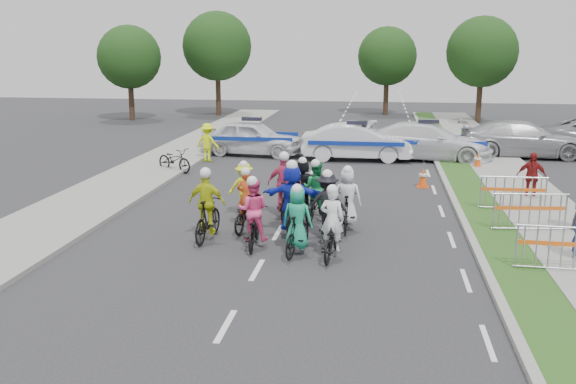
# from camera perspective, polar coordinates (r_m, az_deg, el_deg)

# --- Properties ---
(ground) EXTENTS (90.00, 90.00, 0.00)m
(ground) POSITION_cam_1_polar(r_m,az_deg,el_deg) (14.62, -2.77, -6.95)
(ground) COLOR #28282B
(ground) RESTS_ON ground
(curb_right) EXTENTS (0.20, 60.00, 0.12)m
(curb_right) POSITION_cam_1_polar(r_m,az_deg,el_deg) (19.29, 15.22, -2.28)
(curb_right) COLOR gray
(curb_right) RESTS_ON ground
(grass_strip) EXTENTS (1.20, 60.00, 0.11)m
(grass_strip) POSITION_cam_1_polar(r_m,az_deg,el_deg) (19.39, 17.27, -2.35)
(grass_strip) COLOR #244E19
(grass_strip) RESTS_ON ground
(sidewalk_right) EXTENTS (2.40, 60.00, 0.13)m
(sidewalk_right) POSITION_cam_1_polar(r_m,az_deg,el_deg) (19.76, 22.43, -2.45)
(sidewalk_right) COLOR gray
(sidewalk_right) RESTS_ON ground
(sidewalk_left) EXTENTS (3.00, 60.00, 0.13)m
(sidewalk_left) POSITION_cam_1_polar(r_m,az_deg,el_deg) (21.21, -17.62, -1.06)
(sidewalk_left) COLOR gray
(sidewalk_left) RESTS_ON ground
(rider_0) EXTENTS (0.82, 1.83, 1.81)m
(rider_0) POSITION_cam_1_polar(r_m,az_deg,el_deg) (15.32, 3.93, -3.68)
(rider_0) COLOR black
(rider_0) RESTS_ON ground
(rider_1) EXTENTS (0.82, 1.74, 1.77)m
(rider_1) POSITION_cam_1_polar(r_m,az_deg,el_deg) (15.49, 0.84, -3.11)
(rider_1) COLOR black
(rider_1) RESTS_ON ground
(rider_2) EXTENTS (0.81, 1.84, 1.84)m
(rider_2) POSITION_cam_1_polar(r_m,az_deg,el_deg) (16.10, -3.11, -2.53)
(rider_2) COLOR black
(rider_2) RESTS_ON ground
(rider_3) EXTENTS (1.01, 1.89, 1.95)m
(rider_3) POSITION_cam_1_polar(r_m,az_deg,el_deg) (16.71, -7.18, -1.82)
(rider_3) COLOR black
(rider_3) RESTS_ON ground
(rider_4) EXTENTS (1.06, 1.86, 1.87)m
(rider_4) POSITION_cam_1_polar(r_m,az_deg,el_deg) (16.74, 3.49, -1.78)
(rider_4) COLOR black
(rider_4) RESTS_ON ground
(rider_5) EXTENTS (1.64, 1.96, 2.06)m
(rider_5) POSITION_cam_1_polar(r_m,az_deg,el_deg) (17.01, 0.38, -1.07)
(rider_5) COLOR black
(rider_5) RESTS_ON ground
(rider_6) EXTENTS (0.91, 1.81, 1.77)m
(rider_6) POSITION_cam_1_polar(r_m,az_deg,el_deg) (17.60, -3.68, -1.52)
(rider_6) COLOR black
(rider_6) RESTS_ON ground
(rider_7) EXTENTS (0.77, 1.74, 1.83)m
(rider_7) POSITION_cam_1_polar(r_m,az_deg,el_deg) (17.55, 5.27, -1.17)
(rider_7) COLOR black
(rider_7) RESTS_ON ground
(rider_8) EXTENTS (0.97, 1.86, 1.81)m
(rider_8) POSITION_cam_1_polar(r_m,az_deg,el_deg) (18.54, 2.47, -0.48)
(rider_8) COLOR black
(rider_8) RESTS_ON ground
(rider_9) EXTENTS (1.01, 1.91, 1.98)m
(rider_9) POSITION_cam_1_polar(r_m,az_deg,el_deg) (18.81, -0.30, -0.01)
(rider_9) COLOR black
(rider_9) RESTS_ON ground
(rider_10) EXTENTS (0.96, 1.69, 1.71)m
(rider_10) POSITION_cam_1_polar(r_m,az_deg,el_deg) (18.91, -3.87, -0.25)
(rider_10) COLOR black
(rider_10) RESTS_ON ground
(rider_11) EXTENTS (1.39, 1.66, 1.73)m
(rider_11) POSITION_cam_1_polar(r_m,az_deg,el_deg) (19.33, 1.32, 0.26)
(rider_11) COLOR black
(rider_11) RESTS_ON ground
(police_car_0) EXTENTS (4.90, 2.50, 1.60)m
(police_car_0) POSITION_cam_1_polar(r_m,az_deg,el_deg) (29.69, -3.21, 4.83)
(police_car_0) COLOR silver
(police_car_0) RESTS_ON ground
(police_car_1) EXTENTS (4.85, 1.81, 1.58)m
(police_car_1) POSITION_cam_1_polar(r_m,az_deg,el_deg) (28.49, 6.13, 4.42)
(police_car_1) COLOR silver
(police_car_1) RESTS_ON ground
(police_car_2) EXTENTS (5.91, 3.15, 1.63)m
(police_car_2) POSITION_cam_1_polar(r_m,az_deg,el_deg) (29.09, 12.30, 4.42)
(police_car_2) COLOR silver
(police_car_2) RESTS_ON ground
(civilian_sedan) EXTENTS (5.62, 2.30, 1.63)m
(civilian_sedan) POSITION_cam_1_polar(r_m,az_deg,el_deg) (31.00, 20.12, 4.44)
(civilian_sedan) COLOR #AAAAAE
(civilian_sedan) RESTS_ON ground
(spectator_2) EXTENTS (0.99, 0.56, 1.59)m
(spectator_2) POSITION_cam_1_polar(r_m,az_deg,el_deg) (22.37, 20.82, 1.31)
(spectator_2) COLOR maroon
(spectator_2) RESTS_ON ground
(marshal_hiviz) EXTENTS (1.18, 0.85, 1.66)m
(marshal_hiviz) POSITION_cam_1_polar(r_m,az_deg,el_deg) (28.27, -7.16, 4.40)
(marshal_hiviz) COLOR #DBF80D
(marshal_hiviz) RESTS_ON ground
(barrier_0) EXTENTS (2.02, 0.59, 1.12)m
(barrier_0) POSITION_cam_1_polar(r_m,az_deg,el_deg) (15.37, 23.16, -4.82)
(barrier_0) COLOR #A5A8AD
(barrier_0) RESTS_ON ground
(barrier_1) EXTENTS (2.04, 0.70, 1.12)m
(barrier_1) POSITION_cam_1_polar(r_m,az_deg,el_deg) (18.37, 20.68, -1.82)
(barrier_1) COLOR #A5A8AD
(barrier_1) RESTS_ON ground
(barrier_2) EXTENTS (2.01, 0.53, 1.12)m
(barrier_2) POSITION_cam_1_polar(r_m,az_deg,el_deg) (20.53, 19.36, -0.22)
(barrier_2) COLOR #A5A8AD
(barrier_2) RESTS_ON ground
(cone_0) EXTENTS (0.40, 0.40, 0.70)m
(cone_0) POSITION_cam_1_polar(r_m,az_deg,el_deg) (23.40, 11.91, 1.24)
(cone_0) COLOR #F24C0C
(cone_0) RESTS_ON ground
(cone_1) EXTENTS (0.40, 0.40, 0.70)m
(cone_1) POSITION_cam_1_polar(r_m,az_deg,el_deg) (27.33, 16.51, 2.64)
(cone_1) COLOR #F24C0C
(cone_1) RESTS_ON ground
(parked_bike) EXTENTS (1.91, 1.50, 0.97)m
(parked_bike) POSITION_cam_1_polar(r_m,az_deg,el_deg) (26.12, -10.06, 2.84)
(parked_bike) COLOR black
(parked_bike) RESTS_ON ground
(tree_0) EXTENTS (4.20, 4.20, 6.30)m
(tree_0) POSITION_cam_1_polar(r_m,az_deg,el_deg) (44.72, -13.94, 11.55)
(tree_0) COLOR #382619
(tree_0) RESTS_ON ground
(tree_1) EXTENTS (4.55, 4.55, 6.82)m
(tree_1) POSITION_cam_1_polar(r_m,az_deg,el_deg) (43.96, 16.88, 11.82)
(tree_1) COLOR #382619
(tree_1) RESTS_ON ground
(tree_3) EXTENTS (4.90, 4.90, 7.35)m
(tree_3) POSITION_cam_1_polar(r_m,az_deg,el_deg) (46.96, -6.31, 12.75)
(tree_3) COLOR #382619
(tree_3) RESTS_ON ground
(tree_4) EXTENTS (4.20, 4.20, 6.30)m
(tree_4) POSITION_cam_1_polar(r_m,az_deg,el_deg) (47.50, 8.81, 11.83)
(tree_4) COLOR #382619
(tree_4) RESTS_ON ground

